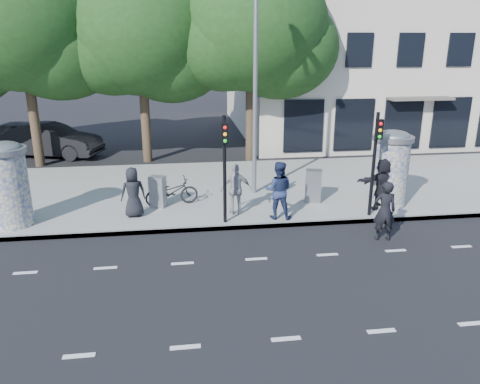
{
  "coord_description": "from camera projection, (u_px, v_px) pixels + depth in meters",
  "views": [
    {
      "loc": [
        -1.96,
        -9.96,
        5.7
      ],
      "look_at": [
        -0.17,
        3.5,
        1.25
      ],
      "focal_mm": 35.0,
      "sensor_mm": 36.0,
      "label": 1
    }
  ],
  "objects": [
    {
      "name": "street_lamp",
      "position": [
        256.0,
        66.0,
        16.26
      ],
      "size": [
        0.25,
        0.93,
        8.0
      ],
      "color": "slate",
      "rests_on": "sidewalk"
    },
    {
      "name": "ped_e",
      "position": [
        236.0,
        189.0,
        15.32
      ],
      "size": [
        1.02,
        0.6,
        1.72
      ],
      "primitive_type": "imported",
      "rotation": [
        0.0,
        0.0,
        3.16
      ],
      "color": "#9D9EA0",
      "rests_on": "sidewalk"
    },
    {
      "name": "cabinet_left",
      "position": [
        158.0,
        192.0,
        16.11
      ],
      "size": [
        0.63,
        0.55,
        1.09
      ],
      "primitive_type": "cube",
      "rotation": [
        0.0,
        0.0,
        -0.4
      ],
      "color": "gray",
      "rests_on": "sidewalk"
    },
    {
      "name": "lane_dash_far",
      "position": [
        256.0,
        259.0,
        12.72
      ],
      "size": [
        32.0,
        0.12,
        0.01
      ],
      "primitive_type": "cube",
      "color": "silver",
      "rests_on": "ground"
    },
    {
      "name": "tree_mid_left",
      "position": [
        21.0,
        20.0,
        20.09
      ],
      "size": [
        7.2,
        7.2,
        9.57
      ],
      "color": "#38281C",
      "rests_on": "ground"
    },
    {
      "name": "curb",
      "position": [
        245.0,
        227.0,
        14.72
      ],
      "size": [
        40.0,
        0.1,
        0.16
      ],
      "primitive_type": "cube",
      "color": "slate",
      "rests_on": "ground"
    },
    {
      "name": "ped_a",
      "position": [
        133.0,
        192.0,
        15.14
      ],
      "size": [
        0.91,
        0.71,
        1.65
      ],
      "primitive_type": "imported",
      "rotation": [
        0.0,
        0.0,
        3.39
      ],
      "color": "black",
      "rests_on": "sidewalk"
    },
    {
      "name": "ped_c",
      "position": [
        278.0,
        190.0,
        14.97
      ],
      "size": [
        1.08,
        0.93,
        1.89
      ],
      "primitive_type": "imported",
      "rotation": [
        0.0,
        0.0,
        2.87
      ],
      "color": "navy",
      "rests_on": "sidewalk"
    },
    {
      "name": "man_road",
      "position": [
        385.0,
        211.0,
        13.7
      ],
      "size": [
        0.71,
        0.52,
        1.81
      ],
      "primitive_type": "imported",
      "rotation": [
        0.0,
        0.0,
        3.01
      ],
      "color": "black",
      "rests_on": "ground"
    },
    {
      "name": "tree_near_left",
      "position": [
        140.0,
        31.0,
        21.04
      ],
      "size": [
        6.8,
        6.8,
        8.97
      ],
      "color": "#38281C",
      "rests_on": "ground"
    },
    {
      "name": "traffic_pole_near",
      "position": [
        225.0,
        159.0,
        14.21
      ],
      "size": [
        0.22,
        0.31,
        3.4
      ],
      "color": "black",
      "rests_on": "sidewalk"
    },
    {
      "name": "ped_f",
      "position": [
        383.0,
        184.0,
        15.77
      ],
      "size": [
        1.71,
        0.72,
        1.8
      ],
      "primitive_type": "imported",
      "rotation": [
        0.0,
        0.0,
        3.07
      ],
      "color": "black",
      "rests_on": "sidewalk"
    },
    {
      "name": "ground",
      "position": [
        266.0,
        285.0,
        11.4
      ],
      "size": [
        120.0,
        120.0,
        0.0
      ],
      "primitive_type": "plane",
      "color": "black",
      "rests_on": "ground"
    },
    {
      "name": "tree_center",
      "position": [
        251.0,
        25.0,
        21.21
      ],
      "size": [
        7.0,
        7.0,
        9.3
      ],
      "color": "#38281C",
      "rests_on": "ground"
    },
    {
      "name": "lane_dash_near",
      "position": [
        286.0,
        339.0,
        9.33
      ],
      "size": [
        32.0,
        0.12,
        0.01
      ],
      "primitive_type": "cube",
      "color": "silver",
      "rests_on": "ground"
    },
    {
      "name": "cabinet_right",
      "position": [
        313.0,
        186.0,
        16.62
      ],
      "size": [
        0.65,
        0.55,
        1.17
      ],
      "primitive_type": "cube",
      "rotation": [
        0.0,
        0.0,
        -0.31
      ],
      "color": "slate",
      "rests_on": "sidewalk"
    },
    {
      "name": "sidewalk",
      "position": [
        231.0,
        189.0,
        18.44
      ],
      "size": [
        40.0,
        8.0,
        0.15
      ],
      "primitive_type": "cube",
      "color": "gray",
      "rests_on": "ground"
    },
    {
      "name": "car_left",
      "position": [
        27.0,
        135.0,
        25.1
      ],
      "size": [
        3.36,
        4.99,
        1.58
      ],
      "primitive_type": "imported",
      "rotation": [
        0.0,
        0.0,
        1.21
      ],
      "color": "#4E4F55",
      "rests_on": "ground"
    },
    {
      "name": "traffic_pole_far",
      "position": [
        375.0,
        154.0,
        14.81
      ],
      "size": [
        0.22,
        0.31,
        3.4
      ],
      "color": "black",
      "rests_on": "sidewalk"
    },
    {
      "name": "ad_column_left",
      "position": [
        8.0,
        182.0,
        14.26
      ],
      "size": [
        1.36,
        1.36,
        2.65
      ],
      "color": "beige",
      "rests_on": "sidewalk"
    },
    {
      "name": "ad_column_right",
      "position": [
        391.0,
        167.0,
        16.0
      ],
      "size": [
        1.36,
        1.36,
        2.65
      ],
      "color": "beige",
      "rests_on": "sidewalk"
    },
    {
      "name": "bicycle",
      "position": [
        172.0,
        192.0,
        16.29
      ],
      "size": [
        1.0,
        1.94,
        0.97
      ],
      "primitive_type": "imported",
      "rotation": [
        0.0,
        0.0,
        1.77
      ],
      "color": "black",
      "rests_on": "sidewalk"
    },
    {
      "name": "building",
      "position": [
        394.0,
        34.0,
        29.87
      ],
      "size": [
        20.3,
        15.85,
        12.0
      ],
      "color": "beige",
      "rests_on": "ground"
    },
    {
      "name": "car_mid",
      "position": [
        50.0,
        140.0,
        23.59
      ],
      "size": [
        3.16,
        5.37,
        1.67
      ],
      "primitive_type": "imported",
      "rotation": [
        0.0,
        0.0,
        1.28
      ],
      "color": "black",
      "rests_on": "ground"
    }
  ]
}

